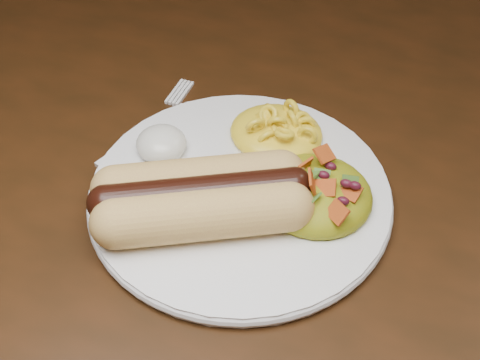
% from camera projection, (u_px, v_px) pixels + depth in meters
% --- Properties ---
extents(table, '(1.60, 0.90, 0.75)m').
position_uv_depth(table, '(306.00, 163.00, 0.67)').
color(table, '#33190A').
rests_on(table, floor).
extents(plate, '(0.29, 0.29, 0.01)m').
position_uv_depth(plate, '(240.00, 195.00, 0.51)').
color(plate, white).
rests_on(plate, table).
extents(hotdog, '(0.13, 0.12, 0.04)m').
position_uv_depth(hotdog, '(201.00, 197.00, 0.47)').
color(hotdog, '#EAD25B').
rests_on(hotdog, plate).
extents(mac_and_cheese, '(0.09, 0.09, 0.03)m').
position_uv_depth(mac_and_cheese, '(277.00, 123.00, 0.54)').
color(mac_and_cheese, yellow).
rests_on(mac_and_cheese, plate).
extents(sour_cream, '(0.05, 0.05, 0.02)m').
position_uv_depth(sour_cream, '(161.00, 140.00, 0.52)').
color(sour_cream, silver).
rests_on(sour_cream, plate).
extents(taco_salad, '(0.09, 0.08, 0.04)m').
position_uv_depth(taco_salad, '(316.00, 187.00, 0.49)').
color(taco_salad, '#C77300').
rests_on(taco_salad, plate).
extents(fork, '(0.07, 0.15, 0.00)m').
position_uv_depth(fork, '(146.00, 137.00, 0.56)').
color(fork, white).
rests_on(fork, table).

